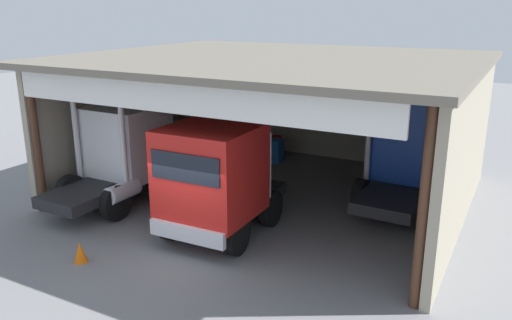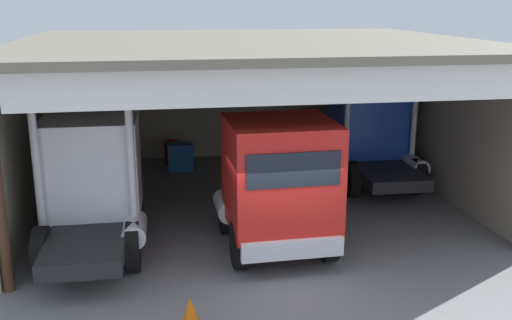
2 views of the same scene
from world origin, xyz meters
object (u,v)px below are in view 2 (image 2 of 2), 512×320
at_px(truck_white_center_left_bay, 93,182).
at_px(oil_drum, 172,153).
at_px(traffic_cone, 190,311).
at_px(truck_blue_right_bay, 372,127).
at_px(truck_red_yard_outside, 277,182).
at_px(tool_cart, 181,157).

relative_size(truck_white_center_left_bay, oil_drum, 5.18).
xyz_separation_m(oil_drum, traffic_cone, (-0.03, -11.56, -0.17)).
bearing_deg(truck_blue_right_bay, traffic_cone, -126.96).
relative_size(truck_red_yard_outside, tool_cart, 4.61).
height_order(truck_white_center_left_bay, tool_cart, truck_white_center_left_bay).
height_order(truck_white_center_left_bay, truck_blue_right_bay, truck_blue_right_bay).
bearing_deg(truck_white_center_left_bay, truck_red_yard_outside, -11.96).
bearing_deg(truck_blue_right_bay, oil_drum, 154.91).
distance_m(truck_red_yard_outside, truck_blue_right_bay, 6.72).
height_order(oil_drum, traffic_cone, oil_drum).
bearing_deg(traffic_cone, tool_cart, 88.37).
xyz_separation_m(truck_white_center_left_bay, tool_cart, (2.40, 6.64, -1.22)).
distance_m(truck_white_center_left_bay, oil_drum, 7.91).
height_order(truck_red_yard_outside, truck_blue_right_bay, truck_blue_right_bay).
bearing_deg(truck_white_center_left_bay, traffic_cone, -61.88).
relative_size(truck_white_center_left_bay, tool_cart, 4.63).
xyz_separation_m(truck_white_center_left_bay, oil_drum, (2.12, 7.51, -1.27)).
bearing_deg(truck_red_yard_outside, oil_drum, -76.45).
relative_size(truck_red_yard_outside, oil_drum, 5.15).
bearing_deg(traffic_cone, oil_drum, 89.84).
xyz_separation_m(truck_red_yard_outside, traffic_cone, (-2.30, -3.05, -1.51)).
distance_m(oil_drum, tool_cart, 0.91).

